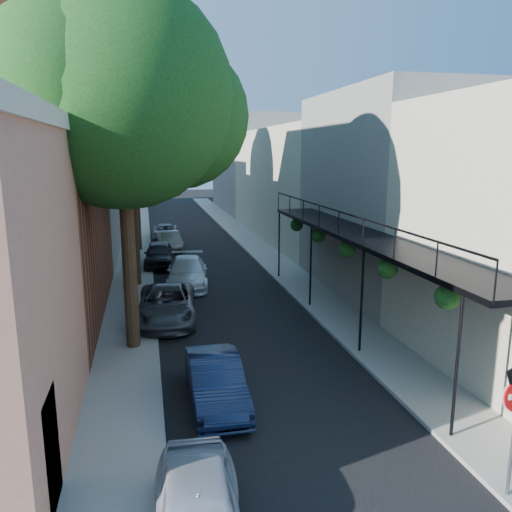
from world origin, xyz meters
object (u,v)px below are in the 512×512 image
oak_near (136,102)px  parked_car_g (165,232)px  oak_mid (138,137)px  parked_car_f (170,241)px  parked_car_d (187,272)px  parked_car_e (159,254)px  oak_far (140,121)px  parked_car_c (167,305)px  parked_car_b (216,381)px

oak_near → parked_car_g: size_ratio=2.86×
oak_mid → parked_car_f: bearing=79.2°
parked_car_d → parked_car_e: size_ratio=1.15×
parked_car_d → oak_near: bearing=-99.7°
parked_car_e → oak_far: bearing=102.0°
oak_near → parked_car_d: bearing=74.9°
oak_near → parked_car_d: (1.97, 7.30, -7.20)m
parked_car_c → parked_car_b: bearing=-77.8°
parked_car_b → parked_car_e: 16.42m
oak_mid → parked_car_g: bearing=83.3°
parked_car_c → parked_car_f: 14.34m
parked_car_b → parked_car_f: bearing=90.3°
oak_mid → parked_car_b: (1.76, -12.43, -6.44)m
oak_near → parked_car_d: 10.45m
oak_mid → parked_car_b: size_ratio=2.71×
parked_car_e → parked_car_f: (0.84, 4.70, -0.08)m
parked_car_f → parked_car_g: (-0.15, 4.12, -0.05)m
parked_car_g → oak_near: bearing=-90.6°
parked_car_f → parked_car_g: bearing=86.5°
parked_car_b → parked_car_e: size_ratio=0.93×
parked_car_c → parked_car_f: parked_car_c is taller
parked_car_e → parked_car_b: bearing=-83.2°
oak_mid → parked_car_b: 14.10m
oak_near → oak_mid: (-0.05, 7.97, -0.82)m
oak_mid → parked_car_f: 10.94m
parked_car_e → parked_car_g: size_ratio=1.01×
parked_car_c → parked_car_g: (0.69, 18.44, -0.10)m
parked_car_b → parked_car_g: parked_car_b is taller
parked_car_d → parked_car_f: bearing=97.6°
oak_near → parked_car_c: size_ratio=2.43×
oak_mid → parked_car_c: size_ratio=2.17×
parked_car_c → parked_car_d: (1.20, 4.97, 0.02)m
parked_car_e → parked_car_f: bearing=83.3°
parked_car_b → parked_car_d: size_ratio=0.81×
parked_car_e → parked_car_f: 4.78m
parked_car_b → parked_car_f: parked_car_b is taller
parked_car_d → parked_car_f: (-0.36, 9.34, -0.07)m
oak_mid → parked_car_d: 6.73m
parked_car_d → parked_car_e: parked_car_e is taller
parked_car_b → parked_car_f: size_ratio=1.03×
parked_car_f → oak_near: bearing=-101.2°
oak_mid → parked_car_d: size_ratio=2.20×
oak_near → oak_mid: size_ratio=1.12×
parked_car_e → parked_car_g: parked_car_e is taller
parked_car_f → parked_car_g: size_ratio=0.92×
oak_far → parked_car_f: (1.60, -0.36, -7.66)m
parked_car_b → parked_car_f: (-0.10, 21.10, -0.02)m
parked_car_g → parked_car_b: bearing=-86.0°
oak_far → parked_car_c: size_ratio=2.53×
parked_car_c → oak_far: bearing=97.2°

